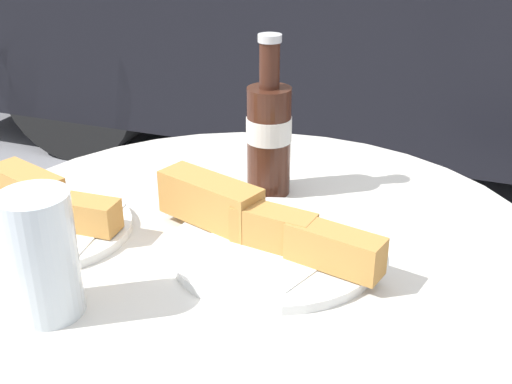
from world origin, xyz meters
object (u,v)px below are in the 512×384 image
object	(u,v)px
bistro_table	(246,335)
lunch_plate_near	(265,234)
lunch_plate_far	(47,216)
drinking_glass	(43,260)
cola_bottle_left	(269,134)

from	to	relation	value
bistro_table	lunch_plate_near	bearing A→B (deg)	-23.26
lunch_plate_near	lunch_plate_far	world-z (taller)	lunch_plate_near
bistro_table	drinking_glass	distance (m)	0.33
lunch_plate_far	bistro_table	bearing A→B (deg)	14.55
lunch_plate_near	lunch_plate_far	size ratio (longest dim) A/B	1.46
drinking_glass	lunch_plate_near	world-z (taller)	drinking_glass
cola_bottle_left	drinking_glass	world-z (taller)	cola_bottle_left
cola_bottle_left	lunch_plate_far	bearing A→B (deg)	-137.61
bistro_table	drinking_glass	size ratio (longest dim) A/B	5.78
cola_bottle_left	drinking_glass	xyz separation A→B (m)	(-0.12, -0.36, -0.03)
cola_bottle_left	bistro_table	bearing A→B (deg)	-82.03
bistro_table	lunch_plate_far	bearing A→B (deg)	-165.45
cola_bottle_left	lunch_plate_near	bearing A→B (deg)	-71.92
bistro_table	lunch_plate_near	xyz separation A→B (m)	(0.03, -0.01, 0.17)
cola_bottle_left	lunch_plate_far	distance (m)	0.32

